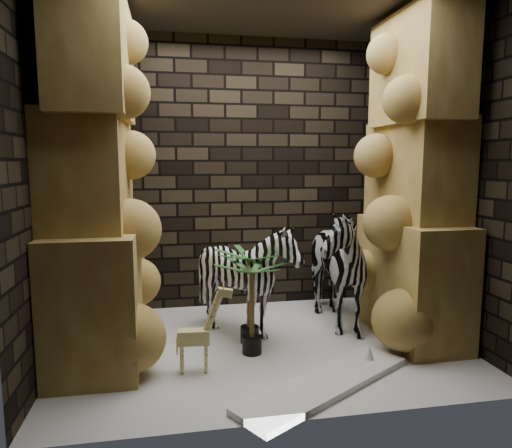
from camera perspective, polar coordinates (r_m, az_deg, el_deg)
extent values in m
plane|color=silver|center=(4.31, 0.93, -14.72)|extent=(3.50, 3.50, 0.00)
plane|color=black|center=(5.22, -1.78, 6.10)|extent=(3.50, 0.00, 3.50)
plane|color=black|center=(2.78, 6.15, 4.74)|extent=(3.50, 0.00, 3.50)
plane|color=black|center=(4.02, -24.35, 4.99)|extent=(0.00, 3.00, 3.00)
plane|color=black|center=(4.66, 22.65, 5.34)|extent=(0.00, 3.00, 3.00)
imported|color=white|center=(4.69, 8.76, -3.82)|extent=(0.70, 1.23, 1.43)
imported|color=white|center=(4.36, -1.18, -7.52)|extent=(0.95, 1.15, 1.00)
cube|color=white|center=(3.62, 8.61, -18.94)|extent=(1.53, 1.15, 0.05)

